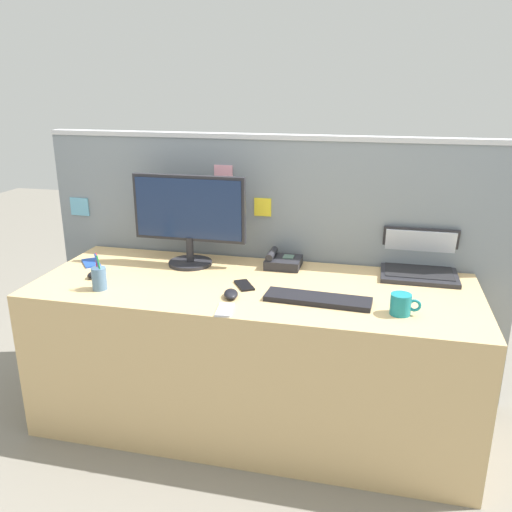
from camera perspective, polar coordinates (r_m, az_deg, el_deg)
The scene contains 14 objects.
ground_plane at distance 2.76m, azimuth -0.25°, elevation -16.90°, with size 10.00×10.00×0.00m, color slate.
desk at distance 2.58m, azimuth -0.26°, elevation -10.43°, with size 2.00×0.76×0.71m, color tan.
cubicle_divider at distance 2.82m, azimuth 1.70°, elevation -0.75°, with size 2.40×0.08×1.34m.
desktop_monitor at distance 2.65m, azimuth -7.17°, elevation 4.40°, with size 0.57×0.22×0.45m.
laptop at distance 2.66m, azimuth 17.03°, elevation -0.81°, with size 0.35×0.28×0.22m.
desk_phone at distance 2.65m, azimuth 2.80°, elevation -0.56°, with size 0.17×0.16×0.08m.
keyboard_main at distance 2.25m, azimuth 6.63°, elevation -4.60°, with size 0.44×0.12×0.02m, color black.
computer_mouse_right_hand at distance 2.62m, azimuth -16.67°, elevation -1.83°, with size 0.06×0.10×0.03m, color black.
computer_mouse_left_hand at distance 2.28m, azimuth -2.70°, elevation -4.07°, with size 0.06×0.10×0.03m, color black.
pen_cup at distance 2.45m, azimuth -16.41°, elevation -2.29°, with size 0.06×0.06×0.17m.
cell_phone_blue_case at distance 2.82m, azimuth -17.21°, elevation -0.70°, with size 0.07×0.14×0.01m, color blue.
cell_phone_black_slab at distance 2.40m, azimuth -1.26°, elevation -3.14°, with size 0.06×0.13×0.01m, color black.
cell_phone_silver_slab at distance 2.16m, azimuth -3.36°, elevation -5.77°, with size 0.06×0.13×0.01m, color #B7BAC1.
coffee_mug at distance 2.18m, azimuth 15.27°, elevation -5.00°, with size 0.12×0.08×0.09m.
Camera 1 is at (0.53, -2.20, 1.59)m, focal length 37.43 mm.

